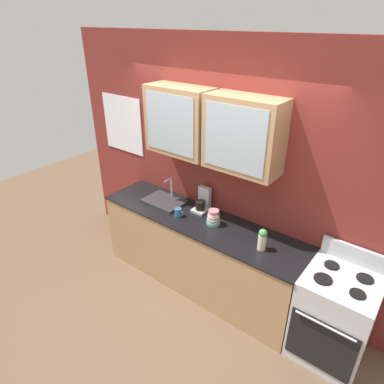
{
  "coord_description": "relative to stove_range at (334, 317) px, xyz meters",
  "views": [
    {
      "loc": [
        1.96,
        -2.61,
        2.99
      ],
      "look_at": [
        -0.11,
        0.0,
        1.25
      ],
      "focal_mm": 31.37,
      "sensor_mm": 36.0,
      "label": 1
    }
  ],
  "objects": [
    {
      "name": "stove_range",
      "position": [
        0.0,
        0.0,
        0.0
      ],
      "size": [
        0.64,
        0.67,
        1.11
      ],
      "color": "silver",
      "rests_on": "ground_plane"
    },
    {
      "name": "coffee_maker",
      "position": [
        -1.71,
        0.2,
        0.57
      ],
      "size": [
        0.17,
        0.2,
        0.29
      ],
      "color": "#B7B7BC",
      "rests_on": "counter"
    },
    {
      "name": "back_wall_unit",
      "position": [
        -1.61,
        0.33,
        1.09
      ],
      "size": [
        4.47,
        0.45,
        2.88
      ],
      "color": "maroon",
      "rests_on": "ground_plane"
    },
    {
      "name": "vase",
      "position": [
        -0.78,
        -0.05,
        0.58
      ],
      "size": [
        0.08,
        0.08,
        0.23
      ],
      "color": "beige",
      "rests_on": "counter"
    },
    {
      "name": "cup_near_sink",
      "position": [
        -1.84,
        -0.09,
        0.51
      ],
      "size": [
        0.12,
        0.08,
        0.1
      ],
      "color": "#38608C",
      "rests_on": "counter"
    },
    {
      "name": "bowl_stack",
      "position": [
        -1.42,
        0.02,
        0.54
      ],
      "size": [
        0.16,
        0.16,
        0.18
      ],
      "color": "#669972",
      "rests_on": "counter"
    },
    {
      "name": "sink_faucet",
      "position": [
        -2.19,
        0.05,
        0.48
      ],
      "size": [
        0.5,
        0.35,
        0.29
      ],
      "color": "#2D2D30",
      "rests_on": "counter"
    },
    {
      "name": "ground_plane",
      "position": [
        -1.6,
        0.0,
        -0.47
      ],
      "size": [
        10.0,
        10.0,
        0.0
      ],
      "primitive_type": "plane",
      "color": "brown"
    },
    {
      "name": "counter",
      "position": [
        -1.6,
        0.0,
        -0.01
      ],
      "size": [
        2.57,
        0.66,
        0.93
      ],
      "color": "#A87F56",
      "rests_on": "ground_plane"
    }
  ]
}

